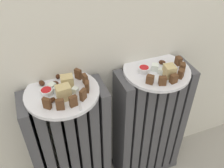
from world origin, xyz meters
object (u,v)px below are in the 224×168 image
at_px(radiator_left, 72,149).
at_px(plate_left, 62,93).
at_px(plate_right, 157,71).
at_px(jam_bowl_right, 144,69).
at_px(jam_bowl_left, 47,92).
at_px(fork, 78,99).
at_px(radiator_right, 149,126).

xyz_separation_m(radiator_left, plate_left, (-0.00, 0.00, 0.31)).
height_order(plate_left, plate_right, same).
xyz_separation_m(plate_left, jam_bowl_right, (0.30, 0.00, 0.02)).
height_order(plate_left, jam_bowl_right, jam_bowl_right).
relative_size(jam_bowl_left, jam_bowl_right, 1.00).
distance_m(jam_bowl_left, jam_bowl_right, 0.35).
bearing_deg(fork, jam_bowl_right, 12.76).
bearing_deg(jam_bowl_right, fork, -167.24).
xyz_separation_m(radiator_left, radiator_right, (0.36, 0.00, 0.00)).
relative_size(radiator_left, jam_bowl_left, 14.50).
distance_m(radiator_left, plate_left, 0.31).
distance_m(plate_right, jam_bowl_right, 0.06).
relative_size(plate_right, fork, 2.80).
bearing_deg(jam_bowl_left, plate_left, -2.88).
xyz_separation_m(plate_right, jam_bowl_right, (-0.05, 0.00, 0.02)).
distance_m(radiator_left, fork, 0.33).
xyz_separation_m(radiator_right, fork, (-0.32, -0.06, 0.32)).
bearing_deg(jam_bowl_right, jam_bowl_left, 179.69).
bearing_deg(jam_bowl_left, jam_bowl_right, -0.31).
distance_m(plate_right, fork, 0.32).
bearing_deg(plate_left, radiator_right, 0.00).
bearing_deg(radiator_left, jam_bowl_right, 0.10).
bearing_deg(radiator_right, jam_bowl_right, 179.44).
bearing_deg(fork, radiator_right, 10.53).
xyz_separation_m(radiator_left, plate_right, (0.36, 0.00, 0.31)).
bearing_deg(jam_bowl_left, fork, -34.30).
height_order(radiator_left, radiator_right, same).
relative_size(radiator_right, jam_bowl_right, 14.57).
relative_size(jam_bowl_right, fork, 0.46).
bearing_deg(plate_left, plate_right, 0.00).
bearing_deg(fork, jam_bowl_left, 145.70).
xyz_separation_m(radiator_right, plate_right, (0.00, 0.00, 0.31)).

